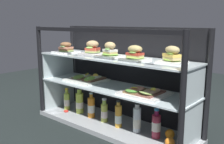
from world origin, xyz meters
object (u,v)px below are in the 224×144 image
at_px(plated_roll_sandwich_right_of_center, 110,52).
at_px(open_sandwich_tray_near_right_corner, 87,79).
at_px(juice_bottle_front_left_end, 67,101).
at_px(juice_bottle_front_second, 118,116).
at_px(juice_bottle_back_right, 104,112).
at_px(plated_roll_sandwich_near_right_corner, 66,49).
at_px(juice_bottle_front_middle, 80,103).
at_px(kitchen_scissors, 64,111).
at_px(juice_bottle_near_post, 137,120).
at_px(plated_roll_sandwich_left_of_center, 93,49).
at_px(orange_fruit_beside_bottles, 170,134).
at_px(juice_bottle_back_center, 91,107).
at_px(open_sandwich_tray_mid_left, 144,92).
at_px(plated_roll_sandwich_near_left_corner, 172,56).
at_px(orange_fruit_near_left_post, 170,142).
at_px(plated_roll_sandwich_mid_left, 135,55).
at_px(juice_bottle_back_left, 156,126).

xyz_separation_m(plated_roll_sandwich_right_of_center, open_sandwich_tray_near_right_corner, (-0.32, 0.04, -0.28)).
bearing_deg(juice_bottle_front_left_end, juice_bottle_front_second, -0.39).
height_order(open_sandwich_tray_near_right_corner, juice_bottle_front_left_end, open_sandwich_tray_near_right_corner).
distance_m(open_sandwich_tray_near_right_corner, juice_bottle_back_right, 0.36).
xyz_separation_m(plated_roll_sandwich_near_right_corner, juice_bottle_front_middle, (0.12, 0.04, -0.51)).
height_order(juice_bottle_front_left_end, kitchen_scissors, juice_bottle_front_left_end).
xyz_separation_m(juice_bottle_back_right, juice_bottle_near_post, (0.34, 0.01, 0.01)).
distance_m(plated_roll_sandwich_left_of_center, orange_fruit_beside_bottles, 0.97).
distance_m(plated_roll_sandwich_near_right_corner, plated_roll_sandwich_right_of_center, 0.52).
bearing_deg(open_sandwich_tray_near_right_corner, plated_roll_sandwich_right_of_center, -7.89).
xyz_separation_m(orange_fruit_beside_bottles, kitchen_scissors, (-1.06, -0.15, -0.03)).
bearing_deg(juice_bottle_back_center, juice_bottle_front_second, -2.00).
relative_size(open_sandwich_tray_near_right_corner, juice_bottle_front_left_end, 1.58).
height_order(plated_roll_sandwich_right_of_center, orange_fruit_beside_bottles, plated_roll_sandwich_right_of_center).
bearing_deg(plated_roll_sandwich_left_of_center, kitchen_scissors, -157.46).
relative_size(open_sandwich_tray_mid_left, juice_bottle_front_second, 1.49).
relative_size(plated_roll_sandwich_near_left_corner, orange_fruit_near_left_post, 2.52).
relative_size(plated_roll_sandwich_left_of_center, open_sandwich_tray_mid_left, 0.57).
bearing_deg(plated_roll_sandwich_mid_left, juice_bottle_near_post, 38.73).
xyz_separation_m(open_sandwich_tray_mid_left, juice_bottle_back_center, (-0.57, 0.01, -0.25)).
xyz_separation_m(juice_bottle_front_middle, kitchen_scissors, (-0.14, -0.08, -0.10)).
bearing_deg(juice_bottle_front_middle, plated_roll_sandwich_near_left_corner, 3.46).
height_order(plated_roll_sandwich_near_left_corner, kitchen_scissors, plated_roll_sandwich_near_left_corner).
relative_size(juice_bottle_back_right, orange_fruit_near_left_post, 2.96).
distance_m(juice_bottle_back_center, juice_bottle_back_left, 0.67).
bearing_deg(open_sandwich_tray_mid_left, kitchen_scissors, -175.59).
bearing_deg(orange_fruit_near_left_post, open_sandwich_tray_near_right_corner, 174.12).
bearing_deg(juice_bottle_near_post, juice_bottle_front_second, -172.57).
xyz_separation_m(plated_roll_sandwich_right_of_center, juice_bottle_back_center, (-0.23, 0.00, -0.53)).
distance_m(plated_roll_sandwich_mid_left, kitchen_scissors, 0.99).
xyz_separation_m(juice_bottle_front_left_end, juice_bottle_front_middle, (0.17, 0.01, 0.02)).
relative_size(plated_roll_sandwich_mid_left, juice_bottle_back_center, 0.80).
distance_m(juice_bottle_front_left_end, orange_fruit_beside_bottles, 1.10).
height_order(juice_bottle_back_left, orange_fruit_near_left_post, juice_bottle_back_left).
bearing_deg(plated_roll_sandwich_right_of_center, juice_bottle_front_middle, 178.83).
relative_size(juice_bottle_back_right, juice_bottle_near_post, 0.87).
relative_size(juice_bottle_front_middle, juice_bottle_back_right, 1.19).
distance_m(juice_bottle_front_middle, juice_bottle_front_second, 0.49).
bearing_deg(kitchen_scissors, plated_roll_sandwich_left_of_center, 22.54).
bearing_deg(orange_fruit_beside_bottles, juice_bottle_front_left_end, -175.93).
relative_size(juice_bottle_back_right, juice_bottle_back_left, 0.92).
relative_size(plated_roll_sandwich_mid_left, plated_roll_sandwich_near_left_corner, 1.04).
bearing_deg(plated_roll_sandwich_mid_left, plated_roll_sandwich_right_of_center, 179.00).
bearing_deg(open_sandwich_tray_mid_left, plated_roll_sandwich_near_left_corner, 22.13).
distance_m(plated_roll_sandwich_near_right_corner, juice_bottle_front_second, 0.81).
relative_size(juice_bottle_front_middle, orange_fruit_beside_bottles, 3.47).
xyz_separation_m(plated_roll_sandwich_left_of_center, plated_roll_sandwich_right_of_center, (0.24, -0.04, -0.00)).
height_order(plated_roll_sandwich_near_left_corner, juice_bottle_back_center, plated_roll_sandwich_near_left_corner).
height_order(juice_bottle_near_post, orange_fruit_beside_bottles, juice_bottle_near_post).
height_order(plated_roll_sandwich_mid_left, juice_bottle_front_left_end, plated_roll_sandwich_mid_left).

